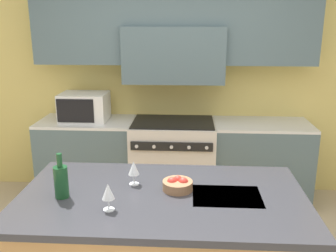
# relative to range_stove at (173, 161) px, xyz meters

# --- Properties ---
(back_cabinetry) EXTENTS (10.00, 0.46, 2.70)m
(back_cabinetry) POSITION_rel_range_stove_xyz_m (0.00, 0.28, 1.11)
(back_cabinetry) COLOR #DBC166
(back_cabinetry) RESTS_ON ground_plane
(back_counter) EXTENTS (3.03, 0.62, 0.92)m
(back_counter) POSITION_rel_range_stove_xyz_m (-0.00, 0.02, -0.00)
(back_counter) COLOR #4C6066
(back_counter) RESTS_ON ground_plane
(range_stove) EXTENTS (0.93, 0.70, 0.93)m
(range_stove) POSITION_rel_range_stove_xyz_m (0.00, 0.00, 0.00)
(range_stove) COLOR beige
(range_stove) RESTS_ON ground_plane
(microwave) EXTENTS (0.51, 0.40, 0.31)m
(microwave) POSITION_rel_range_stove_xyz_m (-1.00, 0.02, 0.61)
(microwave) COLOR silver
(microwave) RESTS_ON back_counter
(wine_bottle) EXTENTS (0.09, 0.09, 0.29)m
(wine_bottle) POSITION_rel_range_stove_xyz_m (-0.62, -1.86, 0.57)
(wine_bottle) COLOR #194723
(wine_bottle) RESTS_ON kitchen_island
(wine_glass_near) EXTENTS (0.08, 0.08, 0.17)m
(wine_glass_near) POSITION_rel_range_stove_xyz_m (-0.29, -2.01, 0.57)
(wine_glass_near) COLOR white
(wine_glass_near) RESTS_ON kitchen_island
(wine_glass_far) EXTENTS (0.08, 0.08, 0.17)m
(wine_glass_far) POSITION_rel_range_stove_xyz_m (-0.19, -1.64, 0.57)
(wine_glass_far) COLOR white
(wine_glass_far) RESTS_ON kitchen_island
(fruit_bowl) EXTENTS (0.20, 0.20, 0.09)m
(fruit_bowl) POSITION_rel_range_stove_xyz_m (0.11, -1.71, 0.49)
(fruit_bowl) COLOR #996B47
(fruit_bowl) RESTS_ON kitchen_island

